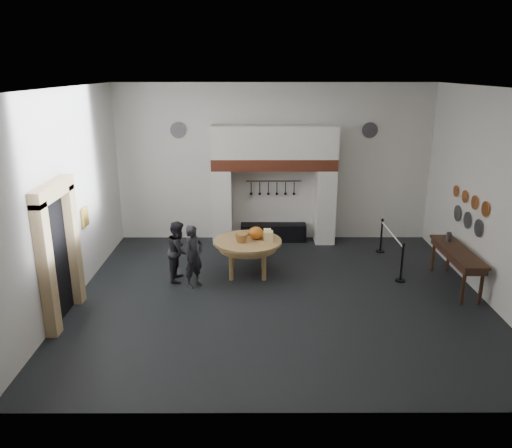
{
  "coord_description": "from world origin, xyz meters",
  "views": [
    {
      "loc": [
        -0.55,
        -10.19,
        4.87
      ],
      "look_at": [
        -0.52,
        1.04,
        1.35
      ],
      "focal_mm": 35.0,
      "sensor_mm": 36.0,
      "label": 1
    }
  ],
  "objects_px": {
    "work_table": "(248,242)",
    "visitor_near": "(194,256)",
    "iron_range": "(273,232)",
    "side_table": "(458,251)",
    "barrier_post_far": "(381,236)",
    "visitor_far": "(179,251)",
    "barrier_post_near": "(402,263)"
  },
  "relations": [
    {
      "from": "work_table",
      "to": "visitor_near",
      "type": "height_order",
      "value": "visitor_near"
    },
    {
      "from": "iron_range",
      "to": "barrier_post_near",
      "type": "bearing_deg",
      "value": -45.1
    },
    {
      "from": "visitor_near",
      "to": "barrier_post_near",
      "type": "relative_size",
      "value": 1.64
    },
    {
      "from": "iron_range",
      "to": "barrier_post_far",
      "type": "xyz_separation_m",
      "value": [
        2.94,
        -0.95,
        0.2
      ]
    },
    {
      "from": "iron_range",
      "to": "visitor_near",
      "type": "height_order",
      "value": "visitor_near"
    },
    {
      "from": "visitor_near",
      "to": "barrier_post_near",
      "type": "height_order",
      "value": "visitor_near"
    },
    {
      "from": "iron_range",
      "to": "visitor_near",
      "type": "distance_m",
      "value": 3.79
    },
    {
      "from": "iron_range",
      "to": "side_table",
      "type": "bearing_deg",
      "value": -38.31
    },
    {
      "from": "visitor_near",
      "to": "side_table",
      "type": "distance_m",
      "value": 6.05
    },
    {
      "from": "iron_range",
      "to": "side_table",
      "type": "distance_m",
      "value": 5.26
    },
    {
      "from": "work_table",
      "to": "visitor_near",
      "type": "xyz_separation_m",
      "value": [
        -1.23,
        -0.73,
        -0.1
      ]
    },
    {
      "from": "work_table",
      "to": "visitor_far",
      "type": "relative_size",
      "value": 1.14
    },
    {
      "from": "work_table",
      "to": "side_table",
      "type": "bearing_deg",
      "value": -8.93
    },
    {
      "from": "work_table",
      "to": "barrier_post_far",
      "type": "distance_m",
      "value": 3.98
    },
    {
      "from": "visitor_far",
      "to": "barrier_post_near",
      "type": "distance_m",
      "value": 5.3
    },
    {
      "from": "work_table",
      "to": "barrier_post_far",
      "type": "relative_size",
      "value": 1.83
    },
    {
      "from": "side_table",
      "to": "barrier_post_near",
      "type": "distance_m",
      "value": 1.27
    },
    {
      "from": "visitor_near",
      "to": "iron_range",
      "type": "bearing_deg",
      "value": 7.36
    },
    {
      "from": "barrier_post_near",
      "to": "visitor_near",
      "type": "bearing_deg",
      "value": -176.86
    },
    {
      "from": "side_table",
      "to": "visitor_far",
      "type": "bearing_deg",
      "value": 176.24
    },
    {
      "from": "visitor_near",
      "to": "side_table",
      "type": "height_order",
      "value": "visitor_near"
    },
    {
      "from": "barrier_post_near",
      "to": "visitor_far",
      "type": "bearing_deg",
      "value": 178.58
    },
    {
      "from": "work_table",
      "to": "barrier_post_far",
      "type": "bearing_deg",
      "value": 22.8
    },
    {
      "from": "visitor_near",
      "to": "visitor_far",
      "type": "height_order",
      "value": "visitor_near"
    },
    {
      "from": "work_table",
      "to": "side_table",
      "type": "distance_m",
      "value": 4.88
    },
    {
      "from": "barrier_post_near",
      "to": "iron_range",
      "type": "bearing_deg",
      "value": 134.9
    },
    {
      "from": "visitor_far",
      "to": "side_table",
      "type": "relative_size",
      "value": 0.66
    },
    {
      "from": "iron_range",
      "to": "side_table",
      "type": "relative_size",
      "value": 0.86
    },
    {
      "from": "iron_range",
      "to": "visitor_near",
      "type": "relative_size",
      "value": 1.29
    },
    {
      "from": "visitor_near",
      "to": "visitor_far",
      "type": "xyz_separation_m",
      "value": [
        -0.4,
        0.4,
        -0.01
      ]
    },
    {
      "from": "barrier_post_far",
      "to": "visitor_near",
      "type": "bearing_deg",
      "value": -155.1
    },
    {
      "from": "iron_range",
      "to": "visitor_far",
      "type": "bearing_deg",
      "value": -129.85
    }
  ]
}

